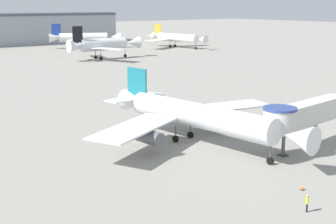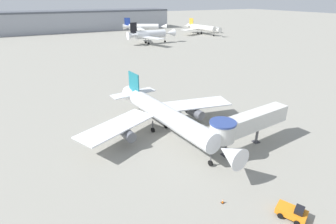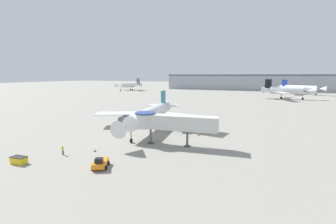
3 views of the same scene
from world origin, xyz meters
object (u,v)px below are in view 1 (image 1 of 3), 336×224
Objects in this scene: jet_bridge at (302,114)px; ground_crew_marshaller at (307,202)px; background_jet_black_tail at (102,45)px; background_jet_gold_tail at (176,38)px; main_airplane at (194,115)px; traffic_cone_starboard_wing at (266,128)px; background_jet_blue_tail at (82,37)px; traffic_cone_near_nose at (302,187)px.

ground_crew_marshaller is (-14.84, -12.40, -3.67)m from jet_bridge.
ground_crew_marshaller is 0.06× the size of background_jet_black_tail.
background_jet_black_tail is at bearing 49.48° from ground_crew_marshaller.
main_airplane is at bearing -134.50° from background_jet_gold_tail.
background_jet_gold_tail is (75.66, 124.92, -0.38)m from jet_bridge.
traffic_cone_starboard_wing is at bearing 163.55° from background_jet_black_tail.
traffic_cone_starboard_wing is at bearing -170.77° from background_jet_blue_tail.
main_airplane is 1.12× the size of background_jet_blue_tail.
traffic_cone_near_nose is at bearing -129.14° from traffic_cone_starboard_wing.
background_jet_black_tail is (38.32, 95.17, 1.11)m from main_airplane.
background_jet_gold_tail is at bearing 45.82° from main_airplane.
main_airplane is 19.58m from traffic_cone_near_nose.
main_airplane is 1.94× the size of jet_bridge.
jet_bridge is at bearing -55.60° from main_airplane.
background_jet_black_tail is at bearing 70.74° from traffic_cone_near_nose.
background_jet_gold_tail is at bearing 58.15° from traffic_cone_starboard_wing.
main_airplane is 145.45m from background_jet_blue_tail.
traffic_cone_near_nose is (-14.60, -17.94, -0.06)m from traffic_cone_starboard_wing.
ground_crew_marshaller is at bearing 157.86° from background_jet_black_tail.
main_airplane reaches higher than ground_crew_marshaller.
traffic_cone_starboard_wing reaches higher than traffic_cone_near_nose.
background_jet_black_tail is (29.04, 105.45, 0.34)m from jet_bridge.
traffic_cone_near_nose is 0.02× the size of background_jet_blue_tail.
main_airplane is at bearing 174.52° from traffic_cone_starboard_wing.
background_jet_blue_tail is at bearing 67.66° from jet_bridge.
traffic_cone_starboard_wing is 1.19× the size of traffic_cone_near_nose.
background_jet_blue_tail reaches higher than traffic_cone_starboard_wing.
ground_crew_marshaller is (-3.93, -3.51, 0.68)m from traffic_cone_near_nose.
background_jet_gold_tail is (90.51, 137.32, 3.29)m from ground_crew_marshaller.
jet_bridge is 14.73m from traffic_cone_near_nose.
background_jet_gold_tail is at bearing 52.39° from jet_bridge.
main_airplane is 142.67m from background_jet_gold_tail.
traffic_cone_starboard_wing is 136.46m from background_jet_gold_tail.
traffic_cone_starboard_wing is (12.96, -1.24, -3.51)m from main_airplane.
background_jet_gold_tail is (86.58, 133.81, 3.97)m from traffic_cone_near_nose.
traffic_cone_starboard_wing is 99.79m from background_jet_black_tail.
jet_bridge is 9.83× the size of ground_crew_marshaller.
background_jet_blue_tail is (51.09, 136.18, 0.70)m from main_airplane.
ground_crew_marshaller reaches higher than traffic_cone_starboard_wing.
background_jet_blue_tail is at bearing -19.01° from background_jet_black_tail.
traffic_cone_near_nose is at bearing -174.01° from background_jet_blue_tail.
main_airplane is at bearing -175.82° from background_jet_blue_tail.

